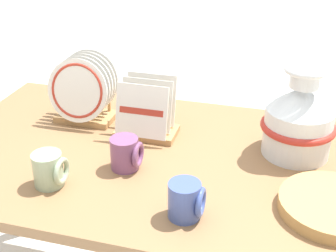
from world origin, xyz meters
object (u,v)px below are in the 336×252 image
at_px(wicker_charger_stack, 333,206).
at_px(mug_cobalt_glaze, 186,200).
at_px(dish_rack_round_plates, 83,93).
at_px(dish_rack_square_plates, 147,117).
at_px(ceramic_vase, 299,119).
at_px(mug_plum_glaze, 126,154).
at_px(mug_sage_glaze, 50,170).

height_order(wicker_charger_stack, mug_cobalt_glaze, mug_cobalt_glaze).
xyz_separation_m(dish_rack_round_plates, dish_rack_square_plates, (0.25, -0.04, -0.04)).
bearing_deg(ceramic_vase, dish_rack_round_plates, 177.31).
distance_m(ceramic_vase, dish_rack_round_plates, 0.76).
relative_size(wicker_charger_stack, mug_plum_glaze, 2.84).
bearing_deg(dish_rack_square_plates, mug_plum_glaze, -88.38).
bearing_deg(mug_cobalt_glaze, dish_rack_round_plates, 137.71).
relative_size(mug_cobalt_glaze, mug_plum_glaze, 1.00).
height_order(ceramic_vase, mug_plum_glaze, ceramic_vase).
bearing_deg(mug_plum_glaze, dish_rack_round_plates, 134.18).
bearing_deg(mug_cobalt_glaze, mug_plum_glaze, 142.18).
bearing_deg(dish_rack_square_plates, mug_sage_glaze, -115.39).
distance_m(dish_rack_round_plates, mug_plum_glaze, 0.38).
bearing_deg(ceramic_vase, mug_cobalt_glaze, -122.62).
xyz_separation_m(wicker_charger_stack, mug_cobalt_glaze, (-0.37, -0.13, 0.03)).
bearing_deg(dish_rack_square_plates, ceramic_vase, 0.87).
distance_m(dish_rack_square_plates, mug_cobalt_glaze, 0.47).
height_order(dish_rack_square_plates, mug_sage_glaze, dish_rack_square_plates).
height_order(ceramic_vase, dish_rack_square_plates, ceramic_vase).
distance_m(ceramic_vase, dish_rack_square_plates, 0.51).
distance_m(ceramic_vase, mug_cobalt_glaze, 0.49).
xyz_separation_m(mug_cobalt_glaze, mug_plum_glaze, (-0.23, 0.18, 0.00)).
height_order(dish_rack_round_plates, mug_sage_glaze, dish_rack_round_plates).
relative_size(wicker_charger_stack, mug_sage_glaze, 2.84).
bearing_deg(wicker_charger_stack, dish_rack_square_plates, 155.47).
bearing_deg(dish_rack_round_plates, wicker_charger_stack, -20.44).
xyz_separation_m(dish_rack_round_plates, mug_plum_glaze, (0.26, -0.27, -0.06)).
bearing_deg(wicker_charger_stack, mug_cobalt_glaze, -161.47).
bearing_deg(ceramic_vase, mug_sage_glaze, -150.98).
height_order(dish_rack_square_plates, mug_cobalt_glaze, dish_rack_square_plates).
xyz_separation_m(ceramic_vase, mug_cobalt_glaze, (-0.26, -0.41, -0.07)).
bearing_deg(ceramic_vase, dish_rack_square_plates, -179.13).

